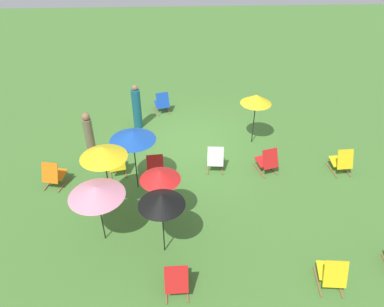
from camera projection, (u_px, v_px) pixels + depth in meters
ground_plane at (190, 145)px, 12.21m from camera, size 40.00×40.00×0.00m
deckchair_0 at (332, 274)px, 7.55m from camera, size 0.55×0.81×0.83m
deckchair_1 at (342, 161)px, 10.83m from camera, size 0.52×0.79×0.83m
deckchair_2 at (162, 103)px, 13.99m from camera, size 0.67×0.86×0.83m
deckchair_3 at (54, 175)px, 10.30m from camera, size 0.63×0.85×0.83m
deckchair_4 at (117, 163)px, 10.75m from camera, size 0.64×0.85×0.83m
deckchair_6 at (176, 279)px, 7.44m from camera, size 0.49×0.77×0.83m
deckchair_7 at (215, 159)px, 10.95m from camera, size 0.54×0.80×0.83m
deckchair_8 at (155, 167)px, 10.61m from camera, size 0.55×0.80×0.83m
deckchair_9 at (267, 161)px, 10.85m from camera, size 0.67×0.86×0.83m
umbrella_0 at (161, 200)px, 7.62m from camera, size 1.03×1.03×1.75m
umbrella_1 at (256, 99)px, 11.47m from camera, size 1.00×1.00×1.77m
umbrella_2 at (160, 175)px, 8.41m from camera, size 0.98×0.98×1.66m
umbrella_3 at (103, 152)px, 8.57m from camera, size 1.15×1.15×2.03m
umbrella_4 at (96, 191)px, 7.97m from camera, size 1.27×1.27×1.64m
umbrella_5 at (132, 136)px, 9.43m from camera, size 1.23×1.23×1.89m
person_0 at (90, 142)px, 10.68m from camera, size 0.33×0.33×1.90m
person_1 at (137, 108)px, 12.78m from camera, size 0.41×0.41×1.66m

